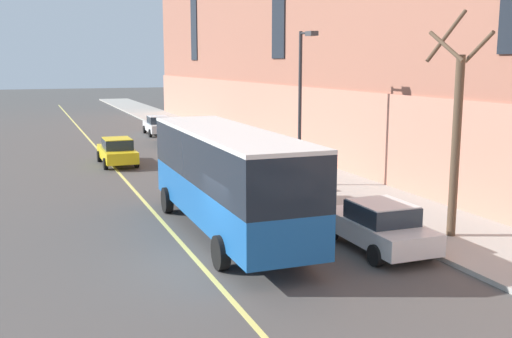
# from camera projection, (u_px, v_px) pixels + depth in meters

# --- Properties ---
(ground_plane) EXTENTS (260.00, 260.00, 0.00)m
(ground_plane) POSITION_uv_depth(u_px,v_px,m) (214.00, 265.00, 17.39)
(ground_plane) COLOR #4C4947
(sidewalk) EXTENTS (4.53, 160.00, 0.15)m
(sidewalk) POSITION_uv_depth(u_px,v_px,m) (404.00, 212.00, 23.19)
(sidewalk) COLOR #ADA89E
(sidewalk) RESTS_ON ground
(city_bus) EXTENTS (2.84, 11.00, 3.60)m
(city_bus) POSITION_uv_depth(u_px,v_px,m) (226.00, 175.00, 20.09)
(city_bus) COLOR #19569E
(city_bus) RESTS_ON ground
(parked_car_white_1) EXTENTS (2.02, 4.38, 1.56)m
(parked_car_white_1) POSITION_uv_depth(u_px,v_px,m) (378.00, 226.00, 18.66)
(parked_car_white_1) COLOR silver
(parked_car_white_1) RESTS_ON ground
(parked_car_white_3) EXTENTS (2.05, 4.59, 1.56)m
(parked_car_white_3) POSITION_uv_depth(u_px,v_px,m) (263.00, 174.00, 27.33)
(parked_car_white_3) COLOR silver
(parked_car_white_3) RESTS_ON ground
(parked_car_green_4) EXTENTS (2.05, 4.31, 1.56)m
(parked_car_green_4) POSITION_uv_depth(u_px,v_px,m) (219.00, 154.00, 33.40)
(parked_car_green_4) COLOR #23603D
(parked_car_green_4) RESTS_ON ground
(parked_car_black_5) EXTENTS (2.02, 4.79, 1.56)m
(parked_car_black_5) POSITION_uv_depth(u_px,v_px,m) (176.00, 134.00, 43.05)
(parked_car_black_5) COLOR black
(parked_car_black_5) RESTS_ON ground
(parked_car_white_6) EXTENTS (2.03, 4.76, 1.56)m
(parked_car_white_6) POSITION_uv_depth(u_px,v_px,m) (158.00, 125.00, 48.91)
(parked_car_white_6) COLOR silver
(parked_car_white_6) RESTS_ON ground
(taxi_cab) EXTENTS (1.93, 4.66, 1.56)m
(taxi_cab) POSITION_uv_depth(u_px,v_px,m) (117.00, 151.00, 34.45)
(taxi_cab) COLOR yellow
(taxi_cab) RESTS_ON ground
(street_tree_mid_block) EXTENTS (1.61, 1.64, 7.37)m
(street_tree_mid_block) POSITION_uv_depth(u_px,v_px,m) (456.00, 131.00, 19.29)
(street_tree_mid_block) COLOR brown
(street_tree_mid_block) RESTS_ON sidewalk
(street_lamp) EXTENTS (0.36, 1.48, 7.05)m
(street_lamp) POSITION_uv_depth(u_px,v_px,m) (302.00, 93.00, 27.17)
(street_lamp) COLOR #2D2D30
(street_lamp) RESTS_ON sidewalk
(fire_hydrant) EXTENTS (0.42, 0.24, 0.72)m
(fire_hydrant) POSITION_uv_depth(u_px,v_px,m) (228.00, 149.00, 37.39)
(fire_hydrant) COLOR red
(fire_hydrant) RESTS_ON sidewalk
(lane_centerline) EXTENTS (0.16, 140.00, 0.01)m
(lane_centerline) POSITION_uv_depth(u_px,v_px,m) (177.00, 238.00, 20.01)
(lane_centerline) COLOR #E0D66B
(lane_centerline) RESTS_ON ground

